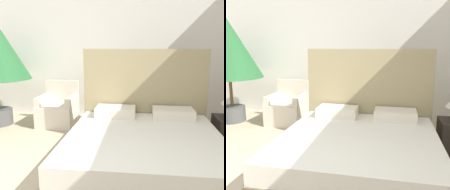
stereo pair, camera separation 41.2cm
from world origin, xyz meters
TOP-DOWN VIEW (x-y plane):
  - wall_back at (0.00, 3.62)m, footprint 10.00×0.06m
  - bed at (0.83, 1.32)m, footprint 1.90×2.00m
  - armchair_near_window_left at (-0.80, 2.86)m, footprint 0.68×0.68m
  - armchair_near_window_right at (0.28, 2.86)m, footprint 0.70×0.69m

SIDE VIEW (x-z plane):
  - armchair_near_window_left at x=-0.80m, z-range -0.15..0.67m
  - armchair_near_window_right at x=0.28m, z-range -0.15..0.67m
  - bed at x=0.83m, z-range -0.44..1.01m
  - wall_back at x=0.00m, z-range 0.00..2.90m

